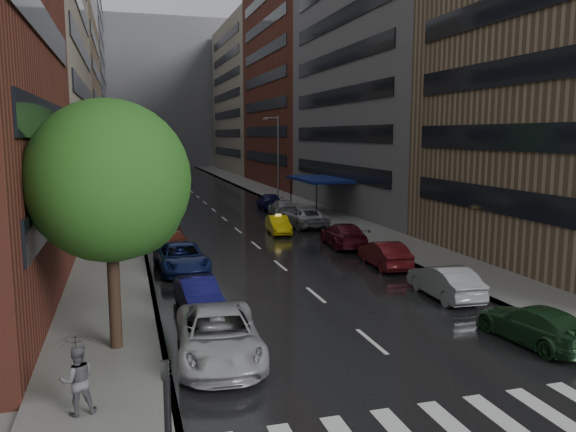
% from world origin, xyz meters
% --- Properties ---
extents(ground, '(220.00, 220.00, 0.00)m').
position_xyz_m(ground, '(0.00, 0.00, 0.00)').
color(ground, gray).
rests_on(ground, ground).
extents(road, '(14.00, 140.00, 0.01)m').
position_xyz_m(road, '(0.00, 50.00, 0.01)').
color(road, black).
rests_on(road, ground).
extents(sidewalk_left, '(4.00, 140.00, 0.15)m').
position_xyz_m(sidewalk_left, '(-9.00, 50.00, 0.07)').
color(sidewalk_left, gray).
rests_on(sidewalk_left, ground).
extents(sidewalk_right, '(4.00, 140.00, 0.15)m').
position_xyz_m(sidewalk_right, '(9.00, 50.00, 0.07)').
color(sidewalk_right, gray).
rests_on(sidewalk_right, ground).
extents(crosswalk, '(13.15, 2.80, 0.01)m').
position_xyz_m(crosswalk, '(0.20, -2.00, 0.01)').
color(crosswalk, silver).
rests_on(crosswalk, ground).
extents(buildings_left, '(8.00, 108.00, 38.00)m').
position_xyz_m(buildings_left, '(-15.00, 58.79, 15.99)').
color(buildings_left, maroon).
rests_on(buildings_left, ground).
extents(buildings_right, '(8.05, 109.10, 36.00)m').
position_xyz_m(buildings_right, '(15.00, 56.70, 15.03)').
color(buildings_right, '#937A5B').
rests_on(buildings_right, ground).
extents(building_far, '(40.00, 14.00, 32.00)m').
position_xyz_m(building_far, '(0.00, 118.00, 16.00)').
color(building_far, slate).
rests_on(building_far, ground).
extents(tree_near, '(5.26, 5.26, 8.38)m').
position_xyz_m(tree_near, '(-8.60, 5.59, 5.73)').
color(tree_near, '#382619').
rests_on(tree_near, ground).
extents(tree_mid, '(5.59, 5.59, 8.91)m').
position_xyz_m(tree_mid, '(-8.60, 19.51, 6.10)').
color(tree_mid, '#382619').
rests_on(tree_mid, ground).
extents(tree_far, '(5.50, 5.50, 8.76)m').
position_xyz_m(tree_far, '(-8.60, 33.62, 6.00)').
color(tree_far, '#382619').
rests_on(tree_far, ground).
extents(taxi, '(1.68, 4.03, 1.30)m').
position_xyz_m(taxi, '(2.60, 25.90, 0.65)').
color(taxi, yellow).
rests_on(taxi, ground).
extents(parked_cars_left, '(3.06, 41.61, 1.60)m').
position_xyz_m(parked_cars_left, '(-5.40, 20.01, 0.75)').
color(parked_cars_left, '#AFAEB4').
rests_on(parked_cars_left, ground).
extents(parked_cars_right, '(2.70, 42.13, 1.53)m').
position_xyz_m(parked_cars_right, '(5.40, 22.98, 0.73)').
color(parked_cars_right, '#1C3E21').
rests_on(parked_cars_right, ground).
extents(ped_black_umbrella, '(0.97, 0.98, 2.09)m').
position_xyz_m(ped_black_umbrella, '(-9.48, 1.10, 1.38)').
color(ped_black_umbrella, '#56555B').
rests_on(ped_black_umbrella, sidewalk_left).
extents(street_lamp_left, '(1.74, 0.22, 9.00)m').
position_xyz_m(street_lamp_left, '(-7.72, 30.00, 4.89)').
color(street_lamp_left, gray).
rests_on(street_lamp_left, sidewalk_left).
extents(street_lamp_right, '(1.74, 0.22, 9.00)m').
position_xyz_m(street_lamp_right, '(7.72, 45.00, 4.89)').
color(street_lamp_right, gray).
rests_on(street_lamp_right, sidewalk_right).
extents(awning, '(4.00, 8.00, 3.12)m').
position_xyz_m(awning, '(8.98, 35.00, 3.13)').
color(awning, navy).
rests_on(awning, sidewalk_right).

